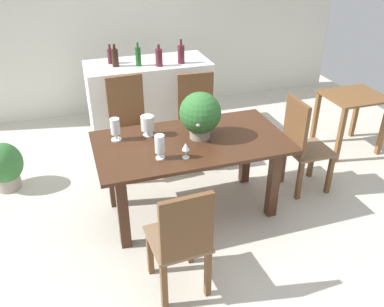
% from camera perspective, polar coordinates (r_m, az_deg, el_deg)
% --- Properties ---
extents(ground_plane, '(7.04, 7.04, 0.00)m').
position_cam_1_polar(ground_plane, '(4.14, -0.64, -6.74)').
color(ground_plane, beige).
extents(back_wall, '(6.40, 0.10, 2.60)m').
position_cam_1_polar(back_wall, '(5.98, -8.64, 18.22)').
color(back_wall, silver).
rests_on(back_wall, ground).
extents(dining_table, '(1.72, 0.94, 0.76)m').
position_cam_1_polar(dining_table, '(3.69, -0.10, -0.02)').
color(dining_table, '#422616').
rests_on(dining_table, ground).
extents(chair_far_right, '(0.48, 0.50, 1.00)m').
position_cam_1_polar(chair_far_right, '(4.67, 0.80, 5.52)').
color(chair_far_right, brown).
rests_on(chair_far_right, ground).
extents(chair_far_left, '(0.46, 0.50, 1.06)m').
position_cam_1_polar(chair_far_left, '(4.49, -8.80, 4.44)').
color(chair_far_left, brown).
rests_on(chair_far_left, ground).
extents(chair_near_left, '(0.43, 0.46, 0.95)m').
position_cam_1_polar(chair_near_left, '(2.91, -1.44, -11.97)').
color(chair_near_left, brown).
rests_on(chair_near_left, ground).
extents(chair_foot_end, '(0.43, 0.40, 1.01)m').
position_cam_1_polar(chair_foot_end, '(4.19, 15.12, 1.45)').
color(chair_foot_end, brown).
rests_on(chair_foot_end, ground).
extents(flower_centerpiece, '(0.37, 0.37, 0.43)m').
position_cam_1_polar(flower_centerpiece, '(3.59, 1.15, 5.54)').
color(flower_centerpiece, gray).
rests_on(flower_centerpiece, dining_table).
extents(crystal_vase_left, '(0.12, 0.12, 0.19)m').
position_cam_1_polar(crystal_vase_left, '(3.69, -6.27, 4.16)').
color(crystal_vase_left, silver).
rests_on(crystal_vase_left, dining_table).
extents(crystal_vase_center_near, '(0.09, 0.09, 0.21)m').
position_cam_1_polar(crystal_vase_center_near, '(3.65, -10.72, 3.58)').
color(crystal_vase_center_near, silver).
rests_on(crystal_vase_center_near, dining_table).
extents(crystal_vase_right, '(0.08, 0.08, 0.21)m').
position_cam_1_polar(crystal_vase_right, '(3.30, -4.55, 1.17)').
color(crystal_vase_right, silver).
rests_on(crystal_vase_right, dining_table).
extents(wine_glass, '(0.07, 0.07, 0.14)m').
position_cam_1_polar(wine_glass, '(3.32, -0.89, 0.86)').
color(wine_glass, silver).
rests_on(wine_glass, dining_table).
extents(kitchen_counter, '(1.51, 0.68, 0.97)m').
position_cam_1_polar(kitchen_counter, '(5.27, -5.97, 7.56)').
color(kitchen_counter, silver).
rests_on(kitchen_counter, ground).
extents(wine_bottle_dark, '(0.07, 0.07, 0.28)m').
position_cam_1_polar(wine_bottle_dark, '(4.96, -7.56, 13.35)').
color(wine_bottle_dark, '#194C1E').
rests_on(wine_bottle_dark, kitchen_counter).
extents(wine_bottle_tall, '(0.08, 0.08, 0.26)m').
position_cam_1_polar(wine_bottle_tall, '(4.93, -4.66, 13.30)').
color(wine_bottle_tall, '#511E28').
rests_on(wine_bottle_tall, kitchen_counter).
extents(wine_bottle_green, '(0.08, 0.08, 0.29)m').
position_cam_1_polar(wine_bottle_green, '(5.02, -1.54, 13.78)').
color(wine_bottle_green, '#511E28').
rests_on(wine_bottle_green, kitchen_counter).
extents(wine_bottle_amber, '(0.07, 0.07, 0.23)m').
position_cam_1_polar(wine_bottle_amber, '(5.11, -11.38, 13.28)').
color(wine_bottle_amber, '#511E28').
rests_on(wine_bottle_amber, kitchen_counter).
extents(wine_bottle_clear, '(0.08, 0.08, 0.26)m').
position_cam_1_polar(wine_bottle_clear, '(4.99, -10.73, 13.10)').
color(wine_bottle_clear, black).
rests_on(wine_bottle_clear, kitchen_counter).
extents(side_table, '(0.68, 0.58, 0.70)m').
position_cam_1_polar(side_table, '(5.20, 21.50, 6.04)').
color(side_table, brown).
rests_on(side_table, ground).
extents(potted_plant_floor, '(0.39, 0.39, 0.52)m').
position_cam_1_polar(potted_plant_floor, '(4.62, -24.87, -1.54)').
color(potted_plant_floor, '#9E9384').
rests_on(potted_plant_floor, ground).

